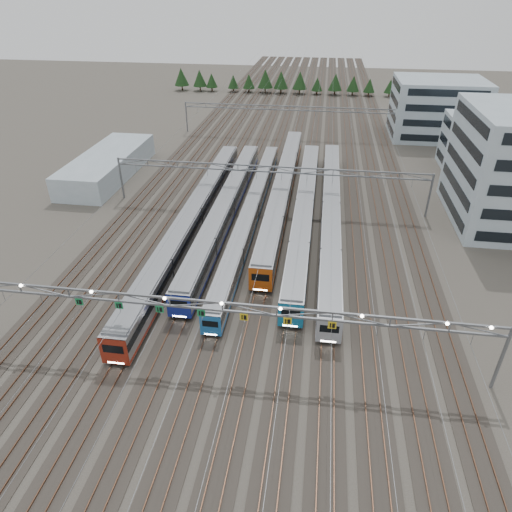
# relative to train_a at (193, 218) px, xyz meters

# --- Properties ---
(ground) EXTENTS (400.00, 400.00, 0.00)m
(ground) POSITION_rel_train_a_xyz_m (11.25, -29.04, -2.32)
(ground) COLOR #47423A
(ground) RESTS_ON ground
(track_bed) EXTENTS (54.00, 260.00, 5.42)m
(track_bed) POSITION_rel_train_a_xyz_m (11.25, 70.96, -0.82)
(track_bed) COLOR #2D2823
(track_bed) RESTS_ON ground
(train_a) EXTENTS (3.16, 64.41, 4.13)m
(train_a) POSITION_rel_train_a_xyz_m (0.00, 0.00, 0.00)
(train_a) COLOR black
(train_a) RESTS_ON ground
(train_b) EXTENTS (3.03, 57.18, 3.95)m
(train_b) POSITION_rel_train_a_xyz_m (4.50, 5.02, -0.09)
(train_b) COLOR black
(train_b) RESTS_ON ground
(train_c) EXTENTS (2.54, 61.82, 3.30)m
(train_c) POSITION_rel_train_a_xyz_m (9.00, 4.78, -0.41)
(train_c) COLOR black
(train_c) RESTS_ON ground
(train_d) EXTENTS (3.17, 62.14, 4.13)m
(train_d) POSITION_rel_train_a_xyz_m (13.50, 14.41, 0.00)
(train_d) COLOR black
(train_d) RESTS_ON ground
(train_e) EXTENTS (3.04, 59.19, 3.96)m
(train_e) POSITION_rel_train_a_xyz_m (18.00, 6.21, -0.08)
(train_e) COLOR black
(train_e) RESTS_ON ground
(train_f) EXTENTS (2.95, 62.80, 3.85)m
(train_f) POSITION_rel_train_a_xyz_m (22.50, 5.94, -0.14)
(train_f) COLOR black
(train_f) RESTS_ON ground
(gantry_near) EXTENTS (56.36, 0.61, 8.08)m
(gantry_near) POSITION_rel_train_a_xyz_m (11.20, -29.16, 4.77)
(gantry_near) COLOR slate
(gantry_near) RESTS_ON ground
(gantry_mid) EXTENTS (56.36, 0.36, 8.00)m
(gantry_mid) POSITION_rel_train_a_xyz_m (11.25, 10.96, 4.07)
(gantry_mid) COLOR slate
(gantry_mid) RESTS_ON ground
(gantry_far) EXTENTS (56.36, 0.36, 8.00)m
(gantry_far) POSITION_rel_train_a_xyz_m (11.25, 55.96, 4.07)
(gantry_far) COLOR slate
(gantry_far) RESTS_ON ground
(depot_bldg_mid) EXTENTS (14.00, 16.00, 11.39)m
(depot_bldg_mid) POSITION_rel_train_a_xyz_m (53.72, 35.23, 3.38)
(depot_bldg_mid) COLOR #9FB3BE
(depot_bldg_mid) RESTS_ON ground
(depot_bldg_north) EXTENTS (22.00, 18.00, 14.53)m
(depot_bldg_north) POSITION_rel_train_a_xyz_m (49.04, 61.35, 4.95)
(depot_bldg_north) COLOR #9FB3BE
(depot_bldg_north) RESTS_ON ground
(west_shed) EXTENTS (10.00, 30.00, 4.78)m
(west_shed) POSITION_rel_train_a_xyz_m (-24.37, 21.59, 0.07)
(west_shed) COLOR #9FB3BE
(west_shed) RESTS_ON ground
(treeline) EXTENTS (106.40, 5.60, 7.02)m
(treeline) POSITION_rel_train_a_xyz_m (16.65, 108.76, 1.92)
(treeline) COLOR #332114
(treeline) RESTS_ON ground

